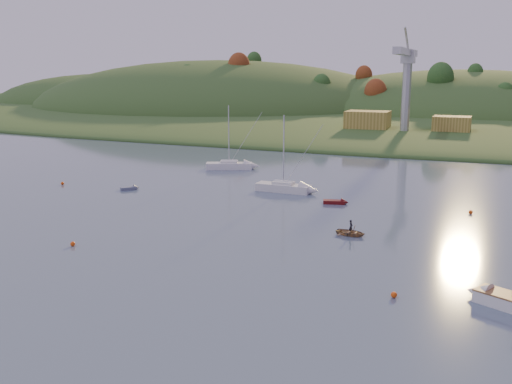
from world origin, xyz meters
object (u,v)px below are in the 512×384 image
at_px(sailboat_near, 229,165).
at_px(canoe, 351,232).
at_px(fishing_boat, 507,296).
at_px(sailboat_far, 283,187).
at_px(red_tender, 339,202).
at_px(grey_dinghy, 132,188).

distance_m(sailboat_near, canoe, 45.48).
xyz_separation_m(fishing_boat, sailboat_near, (-46.10, 48.03, -0.15)).
distance_m(fishing_boat, sailboat_near, 66.57).
height_order(sailboat_near, canoe, sailboat_near).
relative_size(sailboat_far, red_tender, 3.18).
xyz_separation_m(canoe, grey_dinghy, (-36.35, 11.42, -0.12)).
height_order(sailboat_near, grey_dinghy, sailboat_near).
bearing_deg(sailboat_far, canoe, -50.39).
bearing_deg(red_tender, grey_dinghy, 170.62).
relative_size(fishing_boat, grey_dinghy, 2.33).
bearing_deg(red_tender, sailboat_near, 128.38).
bearing_deg(sailboat_near, grey_dinghy, -126.61).
bearing_deg(sailboat_far, grey_dinghy, -159.64).
height_order(sailboat_far, canoe, sailboat_far).
distance_m(fishing_boat, grey_dinghy, 57.90).
bearing_deg(red_tender, canoe, -84.97).
bearing_deg(fishing_boat, sailboat_near, -20.06).
xyz_separation_m(sailboat_near, canoe, (30.63, -33.62, -0.41)).
xyz_separation_m(sailboat_near, grey_dinghy, (-5.72, -22.20, -0.53)).
xyz_separation_m(sailboat_far, canoe, (14.68, -18.78, -0.40)).
xyz_separation_m(fishing_boat, canoe, (-15.47, 14.41, -0.55)).
relative_size(sailboat_near, grey_dinghy, 4.10).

